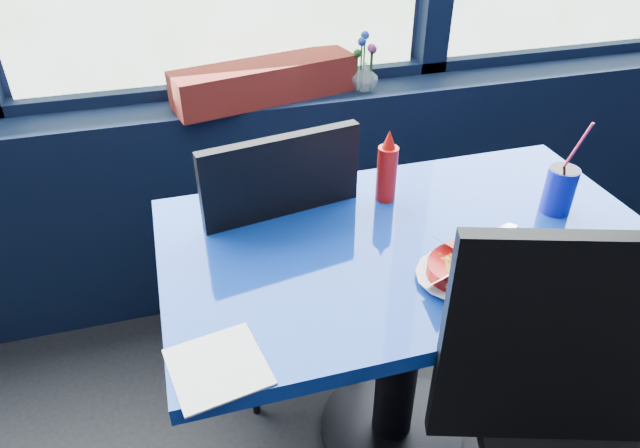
% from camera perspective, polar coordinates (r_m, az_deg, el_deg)
% --- Properties ---
extents(window_sill, '(5.00, 0.26, 0.80)m').
position_cam_1_polar(window_sill, '(2.22, -7.89, 2.70)').
color(window_sill, black).
rests_on(window_sill, ground).
extents(near_table, '(1.20, 0.70, 0.75)m').
position_cam_1_polar(near_table, '(1.51, 8.57, -7.01)').
color(near_table, black).
rests_on(near_table, ground).
extents(chair_near_back, '(0.50, 0.51, 0.96)m').
position_cam_1_polar(chair_near_back, '(1.69, -3.71, -2.13)').
color(chair_near_back, black).
rests_on(chair_near_back, ground).
extents(planter_box, '(0.65, 0.29, 0.13)m').
position_cam_1_polar(planter_box, '(2.00, -5.52, 14.02)').
color(planter_box, maroon).
rests_on(planter_box, window_sill).
extents(flower_vase, '(0.10, 0.11, 0.20)m').
position_cam_1_polar(flower_vase, '(2.08, 4.51, 14.80)').
color(flower_vase, silver).
rests_on(flower_vase, window_sill).
extents(food_basket, '(0.25, 0.24, 0.09)m').
position_cam_1_polar(food_basket, '(1.29, 15.50, -3.92)').
color(food_basket, red).
rests_on(food_basket, near_table).
extents(ketchup_bottle, '(0.05, 0.05, 0.20)m').
position_cam_1_polar(ketchup_bottle, '(1.50, 6.71, 5.44)').
color(ketchup_bottle, red).
rests_on(ketchup_bottle, near_table).
extents(soda_cup, '(0.08, 0.08, 0.26)m').
position_cam_1_polar(soda_cup, '(1.57, 22.84, 3.24)').
color(soda_cup, '#0C138C').
rests_on(soda_cup, near_table).
extents(napkin, '(0.19, 0.19, 0.00)m').
position_cam_1_polar(napkin, '(1.09, -10.18, -13.86)').
color(napkin, white).
rests_on(napkin, near_table).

